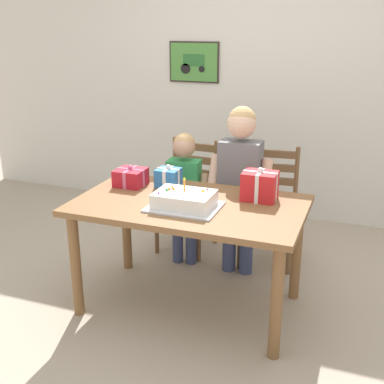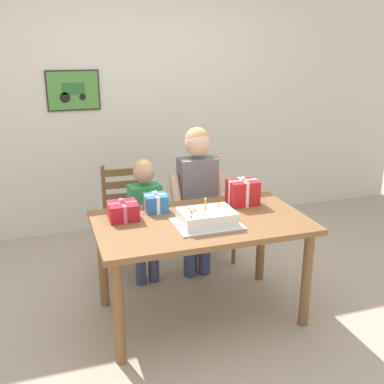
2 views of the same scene
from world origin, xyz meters
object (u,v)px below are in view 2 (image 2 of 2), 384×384
(child_younger, at_px, (145,210))
(chair_left, at_px, (129,219))
(gift_box_red_large, at_px, (243,192))
(birthday_cake, at_px, (207,218))
(gift_box_beside_cake, at_px, (156,203))
(chair_right, at_px, (204,210))
(dining_table, at_px, (201,233))
(child_older, at_px, (197,189))
(gift_box_corner_small, at_px, (123,211))

(child_younger, bearing_deg, chair_left, 104.71)
(gift_box_red_large, bearing_deg, birthday_cake, -142.05)
(gift_box_beside_cake, xyz_separation_m, chair_right, (0.60, 0.63, -0.35))
(gift_box_red_large, bearing_deg, dining_table, -152.50)
(chair_left, bearing_deg, birthday_cake, -70.54)
(chair_left, height_order, chair_right, same)
(gift_box_beside_cake, relative_size, chair_left, 0.18)
(chair_right, bearing_deg, child_older, -119.08)
(dining_table, relative_size, child_younger, 1.38)
(dining_table, bearing_deg, gift_box_red_large, 27.50)
(gift_box_corner_small, xyz_separation_m, child_older, (0.69, 0.41, -0.03))
(child_older, bearing_deg, gift_box_beside_cake, -142.87)
(birthday_cake, bearing_deg, gift_box_beside_cake, 125.75)
(birthday_cake, relative_size, child_older, 0.34)
(gift_box_corner_small, bearing_deg, gift_box_beside_cake, 17.05)
(gift_box_red_large, relative_size, gift_box_beside_cake, 1.38)
(gift_box_beside_cake, height_order, child_older, child_older)
(birthday_cake, height_order, chair_left, birthday_cake)
(child_older, bearing_deg, child_younger, 179.93)
(chair_left, height_order, child_younger, child_younger)
(dining_table, bearing_deg, child_older, 73.50)
(gift_box_beside_cake, distance_m, chair_right, 0.94)
(birthday_cake, bearing_deg, child_older, 76.23)
(chair_right, height_order, child_older, child_older)
(gift_box_red_large, xyz_separation_m, chair_right, (-0.06, 0.68, -0.38))
(birthday_cake, bearing_deg, child_younger, 111.45)
(gift_box_red_large, bearing_deg, child_older, 121.49)
(chair_left, distance_m, child_older, 0.68)
(chair_left, relative_size, child_younger, 0.86)
(birthday_cake, distance_m, child_older, 0.71)
(gift_box_corner_small, bearing_deg, chair_right, 39.64)
(birthday_cake, relative_size, child_younger, 0.41)
(dining_table, bearing_deg, gift_box_beside_cake, 134.31)
(dining_table, bearing_deg, child_younger, 114.28)
(gift_box_corner_small, bearing_deg, child_older, 30.54)
(dining_table, xyz_separation_m, chair_right, (0.34, 0.90, -0.19))
(gift_box_beside_cake, height_order, child_younger, child_younger)
(chair_left, bearing_deg, chair_right, -0.01)
(gift_box_beside_cake, xyz_separation_m, child_younger, (-0.01, 0.33, -0.17))
(gift_box_red_large, bearing_deg, chair_left, 137.82)
(chair_left, height_order, child_older, child_older)
(gift_box_corner_small, height_order, child_younger, child_younger)
(birthday_cake, distance_m, child_younger, 0.76)
(dining_table, height_order, gift_box_corner_small, gift_box_corner_small)
(dining_table, height_order, gift_box_red_large, gift_box_red_large)
(gift_box_corner_small, height_order, child_older, child_older)
(dining_table, xyz_separation_m, birthday_cake, (0.01, -0.10, 0.15))
(birthday_cake, xyz_separation_m, chair_left, (-0.35, 1.00, -0.34))
(gift_box_beside_cake, distance_m, gift_box_corner_small, 0.27)
(gift_box_red_large, distance_m, gift_box_beside_cake, 0.67)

